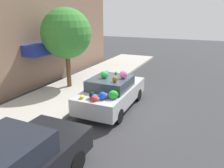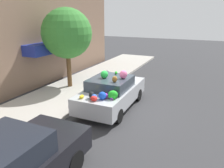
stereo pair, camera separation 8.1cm
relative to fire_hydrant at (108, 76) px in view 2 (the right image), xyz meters
The scene contains 6 objects.
ground_plane 3.37m from the fire_hydrant, 151.89° to the right, with size 60.00×60.00×0.00m, color #38383A.
sidewalk_curb 3.17m from the fire_hydrant, 158.93° to the left, with size 24.00×3.20×0.15m.
building_facade 5.12m from the fire_hydrant, 130.04° to the left, with size 18.00×1.20×6.45m.
street_tree 3.32m from the fire_hydrant, 135.94° to the left, with size 2.58×2.58×4.12m.
fire_hydrant is the anchor object (origin of this frame).
art_car 3.41m from the fire_hydrant, 151.19° to the right, with size 3.97×1.84×1.73m.
Camera 2 is at (-8.04, -3.77, 3.90)m, focal length 35.00 mm.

